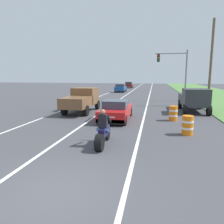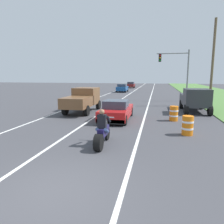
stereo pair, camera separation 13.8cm
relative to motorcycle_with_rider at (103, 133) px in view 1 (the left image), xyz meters
The scene contains 14 objects.
ground_plane 3.91m from the motorcycle_with_rider, 95.42° to the right, with size 160.00×160.00×0.00m, color #424247.
lane_stripe_left_solid 17.16m from the motorcycle_with_rider, 109.64° to the left, with size 0.14×120.00×0.01m, color white.
lane_stripe_right_solid 16.23m from the motorcycle_with_rider, 84.92° to the left, with size 0.14×120.00×0.01m, color white.
lane_stripe_centre_dashed 16.31m from the motorcycle_with_rider, 97.63° to the left, with size 0.14×120.00×0.01m, color white.
motorcycle_with_rider is the anchor object (origin of this frame).
sports_car_red 5.64m from the motorcycle_with_rider, 94.37° to the left, with size 1.84×4.30×1.37m.
pickup_truck_left_lane_brown 9.04m from the motorcycle_with_rider, 114.79° to the left, with size 2.02×4.80×1.98m.
pickup_truck_right_shoulder_dark_grey 11.57m from the motorcycle_with_rider, 62.24° to the left, with size 2.02×4.80×1.98m.
traffic_light_mast_near 19.00m from the motorcycle_with_rider, 75.59° to the left, with size 3.75×0.34×6.00m.
utility_pole_roadside 16.51m from the motorcycle_with_rider, 62.24° to the left, with size 0.24×0.24×8.42m, color brown.
construction_barrel_nearest 4.64m from the motorcycle_with_rider, 34.08° to the left, with size 0.58×0.58×1.00m.
construction_barrel_mid 6.96m from the motorcycle_with_rider, 60.64° to the left, with size 0.58×0.58×1.00m.
distant_car_far_ahead 30.94m from the motorcycle_with_rider, 97.50° to the left, with size 1.80×4.00×1.50m.
distant_car_further_ahead 44.67m from the motorcycle_with_rider, 95.24° to the left, with size 1.80×4.00×1.50m.
Camera 1 is at (2.46, -4.72, 3.01)m, focal length 34.02 mm.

